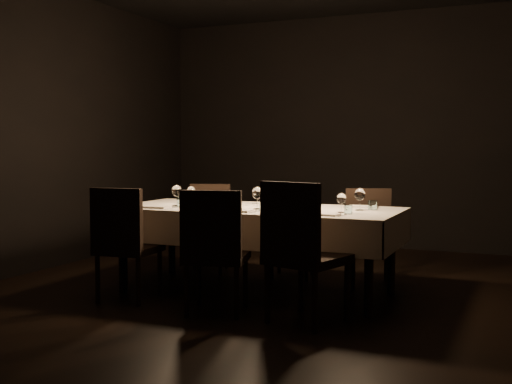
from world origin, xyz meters
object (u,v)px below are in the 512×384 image
at_px(chair_near_center, 214,246).
at_px(chair_near_right, 300,247).
at_px(dining_table, 256,216).
at_px(chair_far_center, 294,227).
at_px(chair_far_right, 369,231).
at_px(chair_far_left, 208,222).
at_px(chair_near_left, 124,239).

distance_m(chair_near_center, chair_near_right, 0.70).
bearing_deg(dining_table, chair_far_center, 86.51).
xyz_separation_m(chair_near_center, chair_far_center, (0.04, 1.69, -0.04)).
relative_size(dining_table, chair_far_right, 2.80).
bearing_deg(chair_near_right, dining_table, -32.97).
distance_m(chair_near_right, chair_far_right, 1.61).
bearing_deg(chair_far_center, chair_far_left, 174.38).
bearing_deg(chair_near_center, chair_near_right, 166.85).
bearing_deg(chair_far_left, dining_table, -57.04).
height_order(chair_far_left, chair_far_center, chair_far_left).
bearing_deg(chair_far_right, chair_far_left, 158.83).
bearing_deg(chair_near_left, dining_table, -144.52).
distance_m(chair_near_right, chair_far_center, 1.80).
distance_m(chair_near_left, chair_near_right, 1.59).
height_order(chair_near_right, chair_far_left, chair_near_right).
distance_m(dining_table, chair_far_right, 1.16).
bearing_deg(chair_near_right, chair_far_left, -28.85).
relative_size(chair_near_center, chair_far_center, 1.10).
distance_m(chair_far_center, chair_far_right, 0.79).
bearing_deg(dining_table, chair_far_left, 138.58).
height_order(chair_far_center, chair_far_right, chair_far_right).
relative_size(chair_near_left, chair_far_right, 1.07).
bearing_deg(chair_far_right, chair_near_left, -159.17).
bearing_deg(chair_far_right, dining_table, -157.99).
distance_m(chair_far_left, chair_far_right, 1.73).
bearing_deg(chair_near_right, chair_near_left, 13.74).
bearing_deg(chair_near_left, chair_near_right, 172.23).
distance_m(dining_table, chair_near_left, 1.17).
bearing_deg(chair_near_right, chair_far_center, -52.11).
distance_m(chair_near_left, chair_far_center, 1.85).
xyz_separation_m(dining_table, chair_near_right, (0.71, -0.83, -0.12)).
height_order(dining_table, chair_far_center, chair_far_center).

